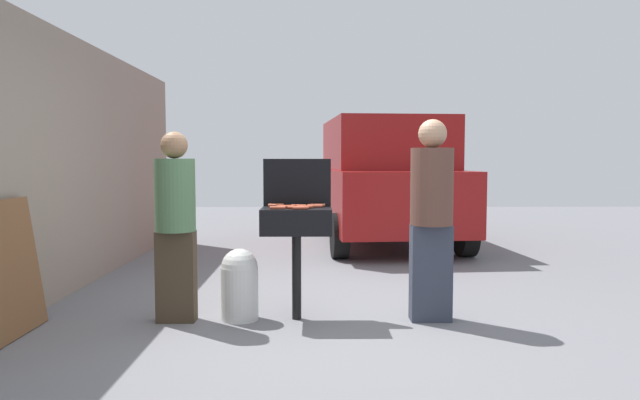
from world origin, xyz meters
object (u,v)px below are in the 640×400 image
at_px(hot_dog_1, 276,205).
at_px(hot_dog_2, 318,205).
at_px(hot_dog_6, 284,207).
at_px(hot_dog_11, 299,206).
at_px(person_left, 175,219).
at_px(hot_dog_7, 301,208).
at_px(person_right, 431,212).
at_px(hot_dog_8, 315,206).
at_px(bbq_grill, 297,225).
at_px(hot_dog_0, 287,206).
at_px(hot_dog_9, 295,208).
at_px(hot_dog_4, 278,208).
at_px(parked_minivan, 383,181).
at_px(leaning_board, 8,269).
at_px(hot_dog_5, 305,207).
at_px(propane_tank, 240,283).
at_px(hot_dog_3, 315,206).
at_px(hot_dog_10, 276,205).

xyz_separation_m(hot_dog_1, hot_dog_2, (0.37, 0.02, 0.00)).
bearing_deg(hot_dog_6, hot_dog_11, 38.46).
distance_m(hot_dog_11, person_left, 1.05).
height_order(hot_dog_1, hot_dog_7, same).
bearing_deg(person_right, hot_dog_8, -5.21).
height_order(bbq_grill, hot_dog_6, hot_dog_6).
xyz_separation_m(bbq_grill, hot_dog_1, (-0.19, 0.11, 0.16)).
xyz_separation_m(hot_dog_0, hot_dog_7, (0.12, -0.15, 0.00)).
xyz_separation_m(hot_dog_0, hot_dog_6, (-0.02, -0.04, 0.00)).
bearing_deg(hot_dog_9, hot_dog_4, -174.66).
bearing_deg(parked_minivan, hot_dog_0, 68.97).
height_order(hot_dog_6, parked_minivan, parked_minivan).
distance_m(bbq_grill, hot_dog_1, 0.27).
height_order(parked_minivan, leaning_board, parked_minivan).
bearing_deg(hot_dog_11, hot_dog_0, -148.81).
xyz_separation_m(hot_dog_6, hot_dog_7, (0.14, -0.12, 0.00)).
bearing_deg(person_right, bbq_grill, -3.09).
bearing_deg(hot_dog_2, hot_dog_6, -147.22).
bearing_deg(hot_dog_1, hot_dog_7, -50.72).
bearing_deg(hot_dog_5, person_right, 0.02).
height_order(hot_dog_11, propane_tank, hot_dog_11).
bearing_deg(hot_dog_4, hot_dog_11, 47.71).
bearing_deg(hot_dog_4, person_right, 3.81).
distance_m(hot_dog_2, propane_tank, 0.95).
relative_size(hot_dog_4, hot_dog_7, 1.00).
relative_size(hot_dog_3, hot_dog_9, 1.00).
distance_m(hot_dog_7, propane_tank, 0.86).
relative_size(hot_dog_10, person_right, 0.08).
relative_size(hot_dog_0, person_right, 0.08).
relative_size(hot_dog_4, person_left, 0.08).
xyz_separation_m(hot_dog_8, hot_dog_11, (-0.14, 0.02, 0.00)).
height_order(hot_dog_5, hot_dog_8, same).
bearing_deg(hot_dog_7, hot_dog_4, 172.17).
distance_m(propane_tank, person_right, 1.75).
xyz_separation_m(hot_dog_2, hot_dog_6, (-0.28, -0.18, 0.00)).
relative_size(propane_tank, leaning_board, 0.57).
bearing_deg(parked_minivan, hot_dog_6, 68.86).
bearing_deg(hot_dog_7, parked_minivan, 75.45).
xyz_separation_m(hot_dog_5, hot_dog_7, (-0.03, -0.11, 0.00)).
relative_size(bbq_grill, hot_dog_0, 7.44).
height_order(hot_dog_3, person_left, person_left).
xyz_separation_m(hot_dog_9, leaning_board, (-2.21, -0.37, -0.44)).
bearing_deg(parked_minivan, hot_dog_1, 67.35).
bearing_deg(hot_dog_10, hot_dog_11, -24.43).
distance_m(hot_dog_0, hot_dog_10, 0.18).
bearing_deg(person_right, hot_dog_0, -2.39).
bearing_deg(hot_dog_1, hot_dog_5, -32.45).
bearing_deg(hot_dog_5, hot_dog_10, 142.94).
bearing_deg(hot_dog_5, hot_dog_9, -136.51).
xyz_separation_m(hot_dog_3, hot_dog_11, (-0.14, -0.04, 0.00)).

